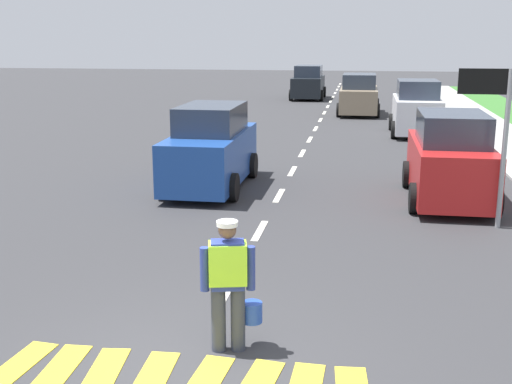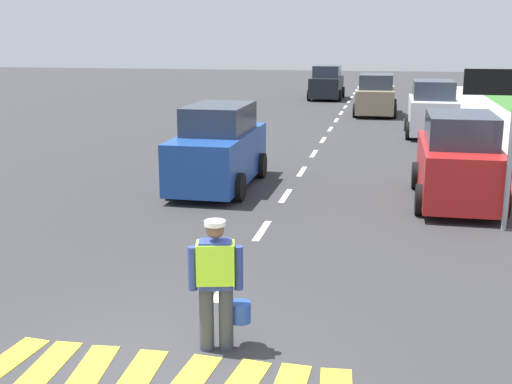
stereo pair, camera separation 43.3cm
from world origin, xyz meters
TOP-DOWN VIEW (x-y plane):
  - ground_plane at (0.00, 21.00)m, footprint 96.00×96.00m
  - lane_center_line at (0.00, 25.20)m, footprint 0.14×46.40m
  - road_worker at (0.44, 0.62)m, footprint 0.73×0.48m
  - lane_direction_sign at (4.52, 6.74)m, footprint 1.16×0.11m
  - car_oncoming_lead at (-1.86, 9.37)m, footprint 1.91×4.40m
  - car_parked_curbside at (4.01, 8.88)m, footprint 1.94×4.15m
  - car_parked_far at (4.03, 19.70)m, footprint 1.98×3.90m
  - car_oncoming_third at (-1.48, 34.17)m, footprint 2.06×4.14m
  - car_outgoing_far at (1.71, 26.38)m, footprint 2.06×4.39m

SIDE VIEW (x-z plane):
  - ground_plane at x=0.00m, z-range 0.00..0.00m
  - lane_center_line at x=0.00m, z-range 0.00..0.01m
  - road_worker at x=0.44m, z-range 0.10..1.77m
  - car_outgoing_far at x=1.71m, z-range -0.07..1.93m
  - car_oncoming_third at x=-1.48m, z-range -0.07..1.99m
  - car_parked_curbside at x=4.01m, z-range -0.08..2.02m
  - car_oncoming_lead at x=-1.86m, z-range -0.07..2.05m
  - car_parked_far at x=4.03m, z-range -0.08..2.08m
  - lane_direction_sign at x=4.52m, z-range 0.81..4.01m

